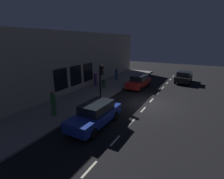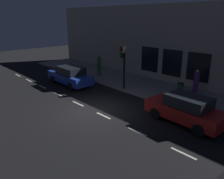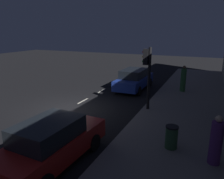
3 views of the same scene
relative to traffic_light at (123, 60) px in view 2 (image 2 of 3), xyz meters
name	(u,v)px [view 2 (image 2 of 3)]	position (x,y,z in m)	size (l,w,h in m)	color
ground_plane	(93,111)	(-4.20, -1.52, -2.43)	(60.00, 60.00, 0.00)	black
sidewalk	(154,89)	(2.05, -1.52, -2.35)	(4.50, 32.00, 0.15)	gray
building_facade	(175,45)	(4.60, -1.52, 0.86)	(0.65, 32.00, 6.59)	#B2A893
lane_centre_line	(103,116)	(-4.20, -2.52, -2.43)	(0.12, 27.20, 0.01)	beige
traffic_light	(123,60)	(0.00, 0.00, 0.00)	(0.50, 0.32, 3.42)	black
parked_car_1	(185,109)	(-1.53, -6.21, -1.64)	(1.97, 4.33, 1.58)	red
parked_car_2	(70,76)	(-2.11, 4.19, -1.64)	(1.90, 4.58, 1.58)	#1E389E
pedestrian_0	(196,82)	(3.49, -4.22, -1.50)	(0.40, 0.40, 1.70)	#5B2D70
pedestrian_1	(99,66)	(1.43, 4.61, -1.41)	(0.47, 0.47, 1.87)	#336B38
trash_bin	(180,89)	(2.02, -3.79, -1.84)	(0.48, 0.48, 0.88)	#2D5633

